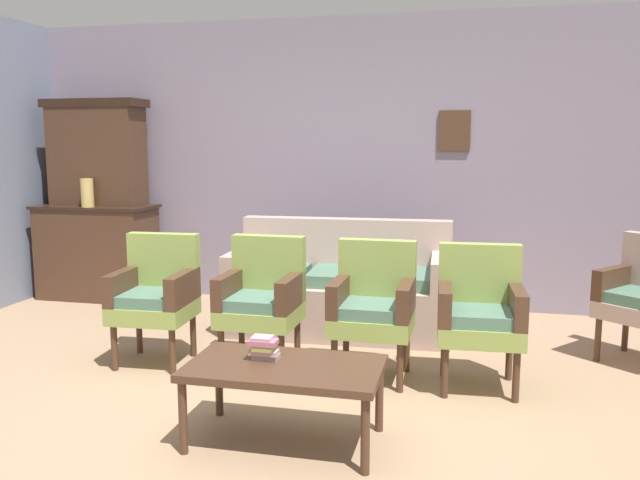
{
  "coord_description": "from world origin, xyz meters",
  "views": [
    {
      "loc": [
        1.06,
        -3.47,
        1.55
      ],
      "look_at": [
        0.01,
        1.03,
        0.85
      ],
      "focal_mm": 36.48,
      "sensor_mm": 36.0,
      "label": 1
    }
  ],
  "objects": [
    {
      "name": "wall_back_with_decor",
      "position": [
        0.0,
        2.63,
        1.35
      ],
      "size": [
        6.4,
        0.09,
        2.7
      ],
      "color": "gray",
      "rests_on": "ground"
    },
    {
      "name": "floral_couch",
      "position": [
        0.04,
        1.68,
        0.33
      ],
      "size": [
        1.82,
        0.87,
        0.9
      ],
      "color": "tan",
      "rests_on": "ground"
    },
    {
      "name": "cabinet_upper_hutch",
      "position": [
        -2.55,
        2.33,
        1.45
      ],
      "size": [
        0.99,
        0.38,
        1.03
      ],
      "color": "#472D1E",
      "rests_on": "side_cabinet"
    },
    {
      "name": "vase_on_cabinet",
      "position": [
        -2.51,
        2.07,
        1.07
      ],
      "size": [
        0.12,
        0.12,
        0.27
      ],
      "primitive_type": "cylinder",
      "color": "tan",
      "rests_on": "side_cabinet"
    },
    {
      "name": "book_stack_on_table",
      "position": [
        0.03,
        -0.35,
        0.48
      ],
      "size": [
        0.15,
        0.1,
        0.13
      ],
      "color": "gray",
      "rests_on": "coffee_table"
    },
    {
      "name": "side_cabinet",
      "position": [
        -2.55,
        2.25,
        0.47
      ],
      "size": [
        1.16,
        0.55,
        0.93
      ],
      "color": "#472D1E",
      "rests_on": "ground"
    },
    {
      "name": "armchair_near_cabinet",
      "position": [
        -1.08,
        0.62,
        0.5
      ],
      "size": [
        0.54,
        0.52,
        0.9
      ],
      "color": "#849947",
      "rests_on": "ground"
    },
    {
      "name": "ground_plane",
      "position": [
        0.0,
        0.0,
        0.0
      ],
      "size": [
        7.68,
        7.68,
        0.0
      ],
      "primitive_type": "plane",
      "color": "#997A5B"
    },
    {
      "name": "armchair_by_doorway",
      "position": [
        -0.32,
        0.68,
        0.5
      ],
      "size": [
        0.53,
        0.5,
        0.9
      ],
      "color": "#849947",
      "rests_on": "ground"
    },
    {
      "name": "coffee_table",
      "position": [
        0.16,
        -0.4,
        0.38
      ],
      "size": [
        1.0,
        0.56,
        0.42
      ],
      "color": "#472D1E",
      "rests_on": "ground"
    },
    {
      "name": "armchair_row_middle",
      "position": [
        0.46,
        0.66,
        0.5
      ],
      "size": [
        0.53,
        0.5,
        0.9
      ],
      "color": "#849947",
      "rests_on": "ground"
    },
    {
      "name": "armchair_near_couch_end",
      "position": [
        1.14,
        0.64,
        0.5
      ],
      "size": [
        0.54,
        0.52,
        0.9
      ],
      "color": "#849947",
      "rests_on": "ground"
    }
  ]
}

